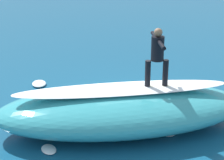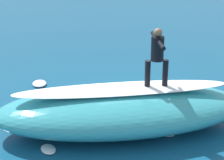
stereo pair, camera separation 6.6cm
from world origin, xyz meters
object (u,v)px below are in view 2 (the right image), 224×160
at_px(surfer_paddling, 71,94).
at_px(surfer_riding, 157,53).
at_px(surfboard_paddling, 75,99).
at_px(surfboard_riding, 156,87).

bearing_deg(surfer_paddling, surfer_riding, -29.08).
height_order(surfer_riding, surfer_paddling, surfer_riding).
relative_size(surfer_riding, surfboard_paddling, 0.71).
xyz_separation_m(surfer_riding, surfer_paddling, (2.27, -2.33, -2.04)).
xyz_separation_m(surfboard_riding, surfer_paddling, (2.27, -2.33, -1.02)).
bearing_deg(surfboard_paddling, surfboard_riding, -30.30).
xyz_separation_m(surfboard_paddling, surfer_paddling, (0.13, -0.04, 0.19)).
height_order(surfboard_riding, surfer_paddling, surfboard_riding).
bearing_deg(surfer_paddling, surfboard_paddling, 0.00).
height_order(surfboard_riding, surfer_riding, surfer_riding).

